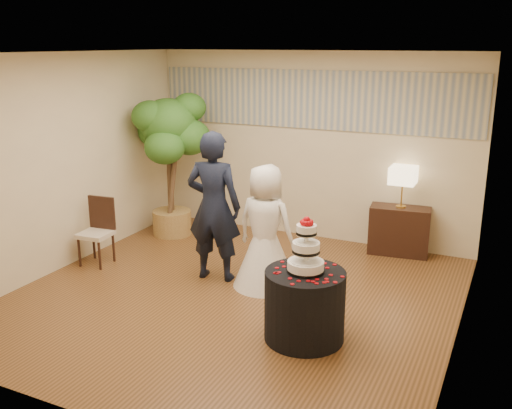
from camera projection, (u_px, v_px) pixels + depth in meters
The scene contains 15 objects.
floor at pixel (234, 297), 6.76m from camera, with size 5.00×5.00×0.00m, color brown.
ceiling at pixel (231, 53), 6.00m from camera, with size 5.00×5.00×0.00m, color white.
wall_back at pixel (310, 147), 8.55m from camera, with size 5.00×0.06×2.80m, color beige.
wall_front at pixel (75, 255), 4.21m from camera, with size 5.00×0.06×2.80m, color beige.
wall_left at pixel (63, 163), 7.41m from camera, with size 0.06×5.00×2.80m, color beige.
wall_right at pixel (468, 209), 5.35m from camera, with size 0.06×5.00×2.80m, color beige.
mural_border at pixel (311, 100), 8.34m from camera, with size 4.90×0.02×0.85m, color #9FA194.
groom at pixel (214, 207), 7.06m from camera, with size 0.69×0.45×1.90m, color black.
bride at pixel (265, 227), 6.88m from camera, with size 0.80×0.80×1.53m, color white.
cake_table at pixel (305, 305), 5.72m from camera, with size 0.81×0.81×0.73m, color black.
wedding_cake at pixel (306, 245), 5.55m from camera, with size 0.37×0.37×0.57m, color white, non-canonical shape.
console at pixel (399, 231), 8.06m from camera, with size 0.83×0.37×0.69m, color black.
table_lamp at pixel (402, 187), 7.88m from camera, with size 0.35×0.35×0.58m, color #CAB185, non-canonical shape.
ficus_tree at pixel (170, 164), 8.68m from camera, with size 1.06×1.06×2.23m, color #2F631F, non-canonical shape.
side_chair at pixel (95, 232), 7.65m from camera, with size 0.42×0.44×0.91m, color black, non-canonical shape.
Camera 1 is at (2.90, -5.49, 2.91)m, focal length 40.00 mm.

